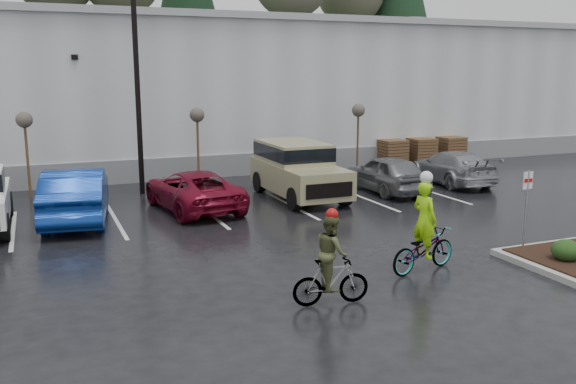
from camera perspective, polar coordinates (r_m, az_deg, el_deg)
name	(u,v)px	position (r m, az deg, el deg)	size (l,w,h in m)	color
ground	(402,275)	(14.60, 10.64, -7.64)	(120.00, 120.00, 0.00)	black
warehouse	(183,89)	(34.37, -9.84, 9.44)	(60.50, 15.50, 7.20)	silver
wooded_ridge	(124,89)	(57.04, -15.09, 9.27)	(80.00, 25.00, 6.00)	#1D3917
lamppost	(135,43)	(23.80, -14.10, 13.39)	(0.50, 1.00, 9.22)	black
sapling_west	(25,125)	(24.57, -23.42, 5.82)	(0.60, 0.60, 3.20)	#4A311D
sapling_mid	(197,119)	(25.34, -8.50, 6.76)	(0.60, 0.60, 3.20)	#4A311D
sapling_east	(358,114)	(28.12, 6.59, 7.26)	(0.60, 0.60, 3.20)	#4A311D
pallet_stack_a	(392,153)	(30.46, 9.71, 3.60)	(1.20, 1.20, 1.35)	#4A311D
pallet_stack_b	(421,151)	(31.40, 12.34, 3.72)	(1.20, 1.20, 1.35)	#4A311D
pallet_stack_c	(450,150)	(32.46, 14.95, 3.84)	(1.20, 1.20, 1.35)	#4A311D
shrub_a	(566,250)	(16.28, 24.59, -4.99)	(0.70, 0.70, 0.52)	#143311
fire_lane_sign	(526,201)	(16.72, 21.41, -0.82)	(0.30, 0.05, 2.20)	gray
car_blue	(76,195)	(20.31, -19.22, -0.22)	(1.80, 5.16, 1.70)	navy
car_red	(193,190)	(21.04, -8.88, 0.18)	(2.25, 4.88, 1.36)	maroon
suv_tan	(299,171)	(22.58, 1.05, 1.99)	(2.20, 5.10, 2.06)	#959065
car_grey	(386,174)	(24.09, 9.20, 1.71)	(1.72, 4.29, 1.46)	slate
car_far_silver	(452,167)	(26.51, 15.06, 2.25)	(1.93, 4.75, 1.38)	#95989C
cyclist_hivis	(424,241)	(14.77, 12.56, -4.48)	(2.10, 1.13, 2.41)	#3F3F44
cyclist_olive	(331,269)	(12.43, 4.06, -7.21)	(1.60, 0.79, 2.01)	#3F3F44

